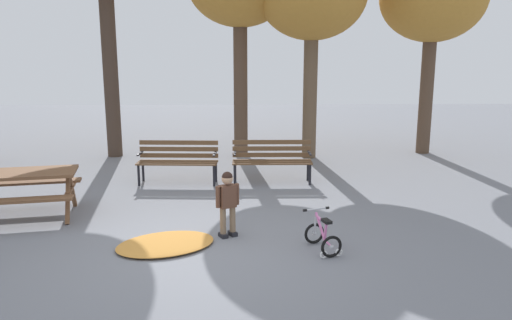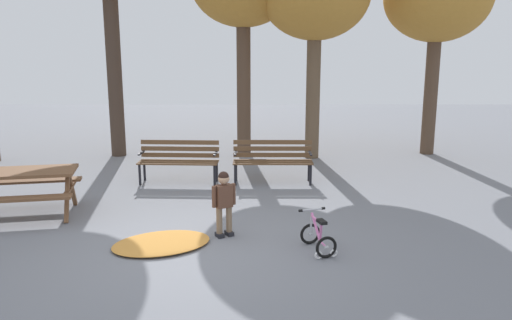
% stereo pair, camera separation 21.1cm
% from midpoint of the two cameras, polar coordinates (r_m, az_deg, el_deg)
% --- Properties ---
extents(ground, '(36.00, 36.00, 0.00)m').
position_cam_midpoint_polar(ground, '(7.25, -5.99, -9.68)').
color(ground, slate).
extents(picnic_table, '(2.02, 1.65, 0.79)m').
position_cam_midpoint_polar(picnic_table, '(9.15, -23.97, -2.13)').
color(picnic_table, brown).
rests_on(picnic_table, ground).
extents(park_bench_far_left, '(1.62, 0.53, 0.85)m').
position_cam_midpoint_polar(park_bench_far_left, '(10.58, -7.74, 0.24)').
color(park_bench_far_left, brown).
rests_on(park_bench_far_left, ground).
extents(park_bench_left, '(1.60, 0.46, 0.85)m').
position_cam_midpoint_polar(park_bench_left, '(10.50, 2.58, 0.25)').
color(park_bench_left, brown).
rests_on(park_bench_left, ground).
extents(child_standing, '(0.33, 0.26, 0.97)m').
position_cam_midpoint_polar(child_standing, '(7.50, -2.59, -4.31)').
color(child_standing, '#7F664C').
rests_on(child_standing, ground).
extents(kids_bicycle, '(0.50, 0.63, 0.54)m').
position_cam_midpoint_polar(kids_bicycle, '(7.13, 7.85, -8.39)').
color(kids_bicycle, black).
rests_on(kids_bicycle, ground).
extents(leaf_pile, '(1.63, 1.41, 0.07)m').
position_cam_midpoint_polar(leaf_pile, '(7.42, -9.38, -8.97)').
color(leaf_pile, '#C68438').
rests_on(leaf_pile, ground).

